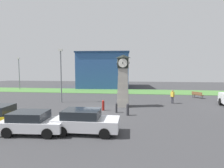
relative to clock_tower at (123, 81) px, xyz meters
name	(u,v)px	position (x,y,z in m)	size (l,w,h in m)	color
ground_plane	(99,112)	(-2.11, -2.62, -2.80)	(86.65, 86.65, 0.00)	#38383A
clock_tower	(123,81)	(0.00, 0.00, 0.00)	(1.43, 1.48, 5.64)	#9D988E
bollard_near_tower	(103,105)	(-1.83, -2.10, -2.28)	(0.25, 0.25, 1.03)	maroon
bollard_mid_row	(116,108)	(-0.44, -2.84, -2.33)	(0.20, 0.20, 0.93)	#333338
bollard_far_row	(128,109)	(0.65, -3.70, -2.26)	(0.25, 0.25, 1.07)	#333338
car_near_tower	(33,122)	(-5.17, -8.80, -2.08)	(4.05, 2.13, 1.40)	silver
car_by_building	(85,121)	(-1.89, -8.34, -2.03)	(4.17, 1.93, 1.50)	silver
bench	(197,94)	(10.18, 7.05, -2.27)	(1.37, 1.60, 0.90)	brown
pedestrian_near_bench	(172,96)	(5.76, 2.45, -1.87)	(0.42, 0.47, 1.63)	#3F3F47
street_lamp_near_road	(19,71)	(-22.18, 14.20, 0.94)	(0.50, 0.24, 6.48)	slate
street_lamp_far_side	(61,72)	(-7.68, 1.48, 0.96)	(0.50, 0.24, 6.53)	slate
warehouse_blue_far	(104,70)	(-5.75, 21.75, 1.12)	(12.00, 12.27, 7.82)	#2D5193
grass_verge_far	(112,91)	(-2.96, 13.27, -2.78)	(51.99, 6.82, 0.04)	#477A38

